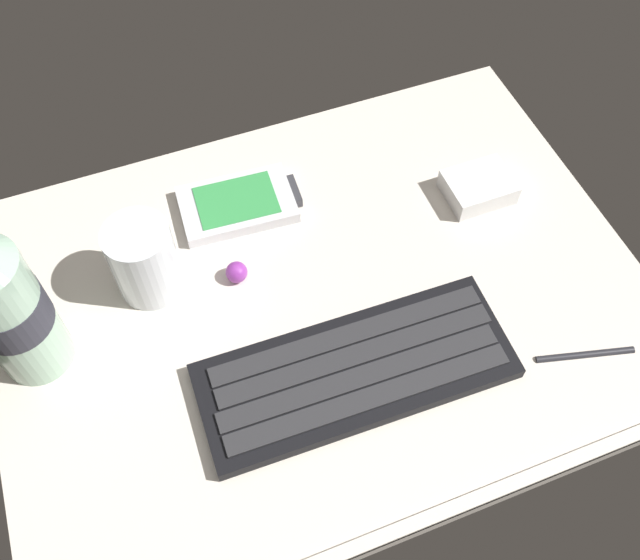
# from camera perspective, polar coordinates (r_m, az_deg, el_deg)

# --- Properties ---
(ground_plane) EXTENTS (0.64, 0.48, 0.03)m
(ground_plane) POSITION_cam_1_polar(r_m,az_deg,el_deg) (0.71, 0.07, -1.89)
(ground_plane) COLOR beige
(keyboard) EXTENTS (0.29, 0.12, 0.02)m
(keyboard) POSITION_cam_1_polar(r_m,az_deg,el_deg) (0.66, 3.27, -7.14)
(keyboard) COLOR black
(keyboard) RESTS_ON ground_plane
(handheld_device) EXTENTS (0.13, 0.08, 0.02)m
(handheld_device) POSITION_cam_1_polar(r_m,az_deg,el_deg) (0.77, -6.58, 6.10)
(handheld_device) COLOR silver
(handheld_device) RESTS_ON ground_plane
(juice_cup) EXTENTS (0.06, 0.06, 0.09)m
(juice_cup) POSITION_cam_1_polar(r_m,az_deg,el_deg) (0.70, -13.93, 1.42)
(juice_cup) COLOR silver
(juice_cup) RESTS_ON ground_plane
(water_bottle) EXTENTS (0.07, 0.07, 0.21)m
(water_bottle) POSITION_cam_1_polar(r_m,az_deg,el_deg) (0.65, -24.03, -1.91)
(water_bottle) COLOR #9EC1A8
(water_bottle) RESTS_ON ground_plane
(charger_block) EXTENTS (0.07, 0.06, 0.02)m
(charger_block) POSITION_cam_1_polar(r_m,az_deg,el_deg) (0.79, 12.61, 7.29)
(charger_block) COLOR white
(charger_block) RESTS_ON ground_plane
(trackball_mouse) EXTENTS (0.02, 0.02, 0.02)m
(trackball_mouse) POSITION_cam_1_polar(r_m,az_deg,el_deg) (0.71, -6.72, 0.63)
(trackball_mouse) COLOR purple
(trackball_mouse) RESTS_ON ground_plane
(stylus_pen) EXTENTS (0.09, 0.03, 0.01)m
(stylus_pen) POSITION_cam_1_polar(r_m,az_deg,el_deg) (0.71, 20.60, -5.53)
(stylus_pen) COLOR #26262B
(stylus_pen) RESTS_ON ground_plane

